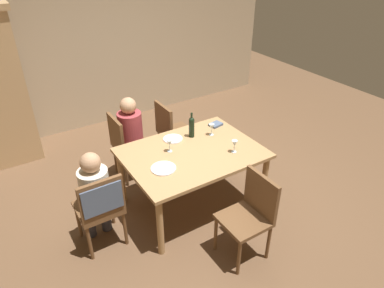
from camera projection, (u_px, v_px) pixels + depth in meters
ground_plane at (192, 203)px, 4.38m from camera, size 10.00×10.00×0.00m
rear_room_partition at (101, 44)px, 5.69m from camera, size 6.40×0.12×2.70m
dining_table at (192, 158)px, 4.03m from camera, size 1.53×1.14×0.76m
chair_far_left at (126, 143)px, 4.59m from camera, size 0.44×0.44×0.92m
chair_left_end at (101, 204)px, 3.46m from camera, size 0.44×0.46×0.92m
chair_near at (251, 211)px, 3.46m from camera, size 0.44×0.44×0.92m
chair_far_right at (171, 129)px, 4.91m from camera, size 0.44×0.44×0.92m
person_woman_host at (133, 132)px, 4.58m from camera, size 0.36×0.31×1.15m
person_man_bearded at (95, 192)px, 3.54m from camera, size 0.30×0.34×1.12m
wine_bottle_tall_green at (192, 126)px, 4.21m from camera, size 0.07×0.07×0.32m
wine_glass_near_left at (212, 127)px, 4.27m from camera, size 0.07×0.07×0.15m
wine_glass_centre at (234, 144)px, 3.93m from camera, size 0.07×0.07×0.15m
wine_glass_near_right at (169, 143)px, 3.94m from camera, size 0.07×0.07×0.15m
dinner_plate_host at (163, 168)px, 3.69m from camera, size 0.27×0.27×0.01m
dinner_plate_guest_left at (173, 139)px, 4.22m from camera, size 0.23×0.23×0.01m
folded_napkin at (216, 124)px, 4.52m from camera, size 0.18×0.15×0.03m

